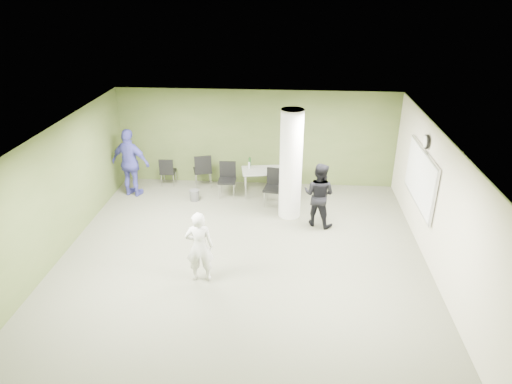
# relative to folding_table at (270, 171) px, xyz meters

# --- Properties ---
(floor) EXTENTS (8.00, 8.00, 0.00)m
(floor) POSITION_rel_folding_table_xyz_m (-0.43, -3.23, -0.70)
(floor) COLOR #505140
(floor) RESTS_ON ground
(ceiling) EXTENTS (8.00, 8.00, 0.00)m
(ceiling) POSITION_rel_folding_table_xyz_m (-0.43, -3.23, 2.10)
(ceiling) COLOR white
(ceiling) RESTS_ON wall_back
(wall_back) EXTENTS (8.00, 2.80, 0.02)m
(wall_back) POSITION_rel_folding_table_xyz_m (-0.43, 0.77, 0.70)
(wall_back) COLOR #475829
(wall_back) RESTS_ON floor
(wall_left) EXTENTS (0.02, 8.00, 2.80)m
(wall_left) POSITION_rel_folding_table_xyz_m (-4.43, -3.23, 0.70)
(wall_left) COLOR #475829
(wall_left) RESTS_ON floor
(wall_right_cream) EXTENTS (0.02, 8.00, 2.80)m
(wall_right_cream) POSITION_rel_folding_table_xyz_m (3.57, -3.23, 0.70)
(wall_right_cream) COLOR beige
(wall_right_cream) RESTS_ON floor
(column) EXTENTS (0.56, 0.56, 2.80)m
(column) POSITION_rel_folding_table_xyz_m (0.57, -1.23, 0.70)
(column) COLOR silver
(column) RESTS_ON floor
(whiteboard) EXTENTS (0.05, 2.30, 1.30)m
(whiteboard) POSITION_rel_folding_table_xyz_m (3.50, -2.03, 0.80)
(whiteboard) COLOR silver
(whiteboard) RESTS_ON wall_right_cream
(wall_clock) EXTENTS (0.06, 0.32, 0.32)m
(wall_clock) POSITION_rel_folding_table_xyz_m (3.50, -2.03, 1.65)
(wall_clock) COLOR black
(wall_clock) RESTS_ON wall_right_cream
(folding_table) EXTENTS (1.67, 0.93, 1.00)m
(folding_table) POSITION_rel_folding_table_xyz_m (0.00, 0.00, 0.00)
(folding_table) COLOR gray
(folding_table) RESTS_ON floor
(wastebasket) EXTENTS (0.26, 0.26, 0.30)m
(wastebasket) POSITION_rel_folding_table_xyz_m (-2.05, -0.57, -0.55)
(wastebasket) COLOR #4C4C4C
(wastebasket) RESTS_ON floor
(chair_back_left) EXTENTS (0.45, 0.45, 0.86)m
(chair_back_left) POSITION_rel_folding_table_xyz_m (-3.01, 0.34, -0.20)
(chair_back_left) COLOR black
(chair_back_left) RESTS_ON floor
(chair_back_right) EXTENTS (0.63, 0.63, 1.02)m
(chair_back_right) POSITION_rel_folding_table_xyz_m (-1.96, 0.33, -0.11)
(chair_back_right) COLOR black
(chair_back_right) RESTS_ON floor
(chair_table_left) EXTENTS (0.49, 0.49, 0.96)m
(chair_table_left) POSITION_rel_folding_table_xyz_m (-1.18, -0.14, -0.14)
(chair_table_left) COLOR black
(chair_table_left) RESTS_ON floor
(chair_table_right) EXTENTS (0.58, 0.58, 0.99)m
(chair_table_right) POSITION_rel_folding_table_xyz_m (0.15, -0.60, -0.12)
(chair_table_right) COLOR black
(chair_table_right) RESTS_ON floor
(woman_white) EXTENTS (0.60, 0.43, 1.53)m
(woman_white) POSITION_rel_folding_table_xyz_m (-1.19, -4.16, 0.06)
(woman_white) COLOR silver
(woman_white) RESTS_ON floor
(man_black) EXTENTS (0.97, 0.88, 1.62)m
(man_black) POSITION_rel_folding_table_xyz_m (1.28, -1.67, 0.11)
(man_black) COLOR black
(man_black) RESTS_ON floor
(man_blue) EXTENTS (1.21, 0.73, 1.93)m
(man_blue) POSITION_rel_folding_table_xyz_m (-3.83, -0.34, 0.26)
(man_blue) COLOR #4343A6
(man_blue) RESTS_ON floor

